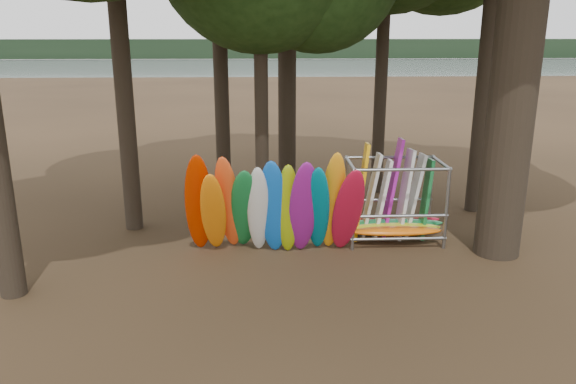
{
  "coord_description": "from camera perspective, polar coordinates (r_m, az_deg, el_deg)",
  "views": [
    {
      "loc": [
        -1.43,
        -13.53,
        5.74
      ],
      "look_at": [
        -0.76,
        1.5,
        1.4
      ],
      "focal_mm": 35.0,
      "sensor_mm": 36.0,
      "label": 1
    }
  ],
  "objects": [
    {
      "name": "lake",
      "position": [
        73.77,
        -1.45,
        11.61
      ],
      "size": [
        160.0,
        160.0,
        0.0
      ],
      "primitive_type": "plane",
      "color": "gray",
      "rests_on": "ground"
    },
    {
      "name": "ground",
      "position": [
        14.77,
        3.23,
        -6.81
      ],
      "size": [
        120.0,
        120.0,
        0.0
      ],
      "primitive_type": "plane",
      "color": "#47331E",
      "rests_on": "ground"
    },
    {
      "name": "far_shore",
      "position": [
        123.6,
        -1.94,
        14.34
      ],
      "size": [
        160.0,
        4.0,
        4.0
      ],
      "primitive_type": "cube",
      "color": "black",
      "rests_on": "ground"
    },
    {
      "name": "storage_rack",
      "position": [
        16.03,
        10.67,
        -1.18
      ],
      "size": [
        3.01,
        1.52,
        2.88
      ],
      "color": "gray",
      "rests_on": "ground"
    },
    {
      "name": "kayak_row",
      "position": [
        14.46,
        -1.52,
        -1.65
      ],
      "size": [
        4.74,
        2.06,
        3.09
      ],
      "color": "#B82400",
      "rests_on": "ground"
    }
  ]
}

